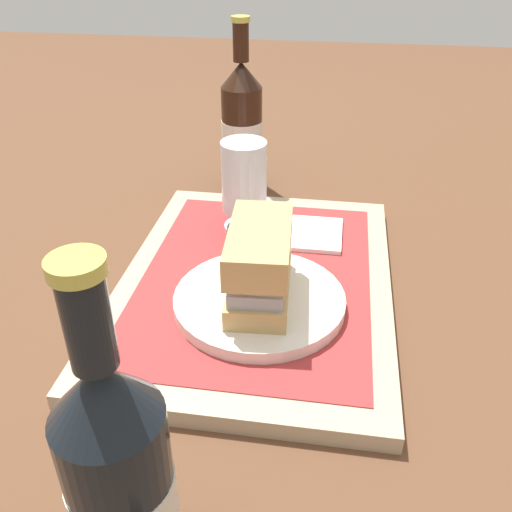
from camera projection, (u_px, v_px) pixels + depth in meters
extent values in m
plane|color=brown|center=(256.00, 291.00, 0.68)|extent=(3.00, 3.00, 0.00)
cube|color=tan|center=(256.00, 284.00, 0.68)|extent=(0.44, 0.32, 0.02)
cube|color=#9E2D2D|center=(256.00, 277.00, 0.67)|extent=(0.38, 0.27, 0.00)
cylinder|color=silver|center=(259.00, 301.00, 0.62)|extent=(0.19, 0.19, 0.01)
cube|color=tan|center=(259.00, 287.00, 0.61)|extent=(0.13, 0.07, 0.02)
cube|color=#9EA3A8|center=(260.00, 271.00, 0.60)|extent=(0.12, 0.06, 0.02)
cube|color=silver|center=(260.00, 262.00, 0.59)|extent=(0.11, 0.06, 0.01)
sphere|color=#47932D|center=(263.00, 230.00, 0.63)|extent=(0.04, 0.04, 0.04)
cube|color=tan|center=(260.00, 244.00, 0.58)|extent=(0.13, 0.07, 0.04)
cylinder|color=silver|center=(245.00, 226.00, 0.77)|extent=(0.06, 0.06, 0.01)
cylinder|color=silver|center=(245.00, 217.00, 0.76)|extent=(0.01, 0.01, 0.02)
cylinder|color=silver|center=(244.00, 177.00, 0.73)|extent=(0.06, 0.06, 0.09)
cylinder|color=gold|center=(244.00, 187.00, 0.74)|extent=(0.06, 0.06, 0.07)
cylinder|color=white|center=(244.00, 159.00, 0.72)|extent=(0.05, 0.05, 0.01)
cube|color=white|center=(316.00, 234.00, 0.75)|extent=(0.09, 0.07, 0.01)
cylinder|color=black|center=(242.00, 139.00, 0.89)|extent=(0.06, 0.06, 0.17)
cylinder|color=silver|center=(242.00, 134.00, 0.89)|extent=(0.07, 0.07, 0.05)
cone|color=black|center=(241.00, 74.00, 0.84)|extent=(0.06, 0.06, 0.04)
cylinder|color=black|center=(241.00, 42.00, 0.81)|extent=(0.02, 0.02, 0.05)
cylinder|color=#BFB74C|center=(240.00, 19.00, 0.80)|extent=(0.03, 0.03, 0.01)
cylinder|color=black|center=(126.00, 508.00, 0.35)|extent=(0.06, 0.06, 0.17)
cylinder|color=silver|center=(124.00, 500.00, 0.34)|extent=(0.07, 0.07, 0.05)
cone|color=black|center=(102.00, 391.00, 0.29)|extent=(0.06, 0.06, 0.04)
cylinder|color=black|center=(87.00, 321.00, 0.27)|extent=(0.02, 0.02, 0.05)
cylinder|color=#BFB74C|center=(76.00, 266.00, 0.25)|extent=(0.03, 0.03, 0.01)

